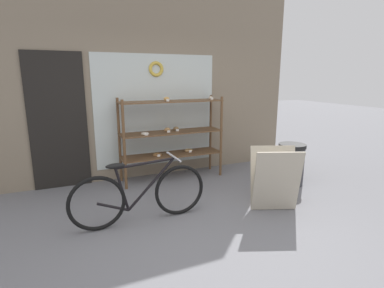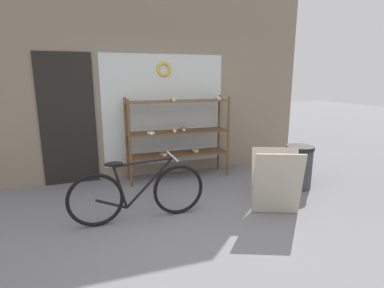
{
  "view_description": "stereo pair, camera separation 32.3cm",
  "coord_description": "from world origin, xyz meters",
  "px_view_note": "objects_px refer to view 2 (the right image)",
  "views": [
    {
      "loc": [
        -1.32,
        -2.54,
        1.73
      ],
      "look_at": [
        0.18,
        0.88,
        0.89
      ],
      "focal_mm": 28.0,
      "sensor_mm": 36.0,
      "label": 1
    },
    {
      "loc": [
        -1.02,
        -2.65,
        1.73
      ],
      "look_at": [
        0.18,
        0.88,
        0.89
      ],
      "focal_mm": 28.0,
      "sensor_mm": 36.0,
      "label": 2
    }
  ],
  "objects_px": {
    "display_case": "(178,131)",
    "bicycle": "(138,193)",
    "sandwich_board": "(276,182)",
    "trash_bin": "(299,165)"
  },
  "relations": [
    {
      "from": "sandwich_board",
      "to": "bicycle",
      "type": "bearing_deg",
      "value": -170.74
    },
    {
      "from": "trash_bin",
      "to": "display_case",
      "type": "bearing_deg",
      "value": 147.64
    },
    {
      "from": "display_case",
      "to": "sandwich_board",
      "type": "height_order",
      "value": "display_case"
    },
    {
      "from": "display_case",
      "to": "bicycle",
      "type": "distance_m",
      "value": 1.7
    },
    {
      "from": "sandwich_board",
      "to": "trash_bin",
      "type": "height_order",
      "value": "sandwich_board"
    },
    {
      "from": "bicycle",
      "to": "trash_bin",
      "type": "bearing_deg",
      "value": 6.11
    },
    {
      "from": "display_case",
      "to": "bicycle",
      "type": "xyz_separation_m",
      "value": [
        -0.9,
        -1.37,
        -0.47
      ]
    },
    {
      "from": "display_case",
      "to": "trash_bin",
      "type": "xyz_separation_m",
      "value": [
        1.67,
        -1.06,
        -0.46
      ]
    },
    {
      "from": "display_case",
      "to": "sandwich_board",
      "type": "distance_m",
      "value": 1.95
    },
    {
      "from": "bicycle",
      "to": "sandwich_board",
      "type": "distance_m",
      "value": 1.74
    }
  ]
}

